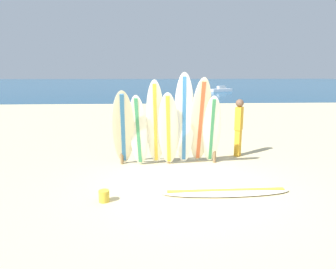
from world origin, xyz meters
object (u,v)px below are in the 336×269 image
(beachgoer_standing, at_px, (239,125))
(sand_bucket, at_px, (104,196))
(surfboard_leaning_center_right, at_px, (184,120))
(small_boat_offshore, at_px, (221,90))
(surfboard_leaning_far_right, at_px, (212,131))
(surfboard_lying_on_sand, at_px, (226,191))
(surfboard_leaning_center, at_px, (168,130))
(surfboard_rack, at_px, (169,141))
(surfboard_leaning_far_left, at_px, (123,129))
(surfboard_leaning_center_left, at_px, (155,124))
(surfboard_leaning_right, at_px, (200,122))
(surfboard_leaning_left, at_px, (138,131))

(beachgoer_standing, xyz_separation_m, sand_bucket, (-3.59, -3.17, -0.84))
(surfboard_leaning_center_right, relative_size, small_boat_offshore, 0.86)
(surfboard_leaning_far_right, bearing_deg, surfboard_lying_on_sand, -91.40)
(surfboard_leaning_center, bearing_deg, small_boat_offshore, 74.56)
(surfboard_rack, relative_size, sand_bucket, 11.56)
(surfboard_lying_on_sand, bearing_deg, beachgoer_standing, 69.87)
(surfboard_lying_on_sand, height_order, sand_bucket, sand_bucket)
(surfboard_rack, height_order, surfboard_lying_on_sand, surfboard_rack)
(surfboard_rack, distance_m, sand_bucket, 2.95)
(surfboard_leaning_far_left, relative_size, surfboard_leaning_center_left, 0.89)
(beachgoer_standing, bearing_deg, surfboard_leaning_right, -143.75)
(surfboard_rack, bearing_deg, beachgoer_standing, 16.82)
(surfboard_leaning_far_left, relative_size, sand_bucket, 9.03)
(surfboard_rack, relative_size, surfboard_lying_on_sand, 0.99)
(surfboard_rack, relative_size, surfboard_leaning_center_left, 1.15)
(small_boat_offshore, bearing_deg, surfboard_leaning_center_right, -104.77)
(surfboard_leaning_center_left, bearing_deg, sand_bucket, -116.35)
(surfboard_leaning_center, bearing_deg, surfboard_leaning_right, 6.63)
(surfboard_leaning_center, xyz_separation_m, beachgoer_standing, (2.19, 1.07, -0.07))
(surfboard_leaning_right, distance_m, surfboard_lying_on_sand, 2.26)
(surfboard_leaning_center_left, bearing_deg, surfboard_rack, 44.79)
(surfboard_leaning_center, distance_m, small_boat_offshore, 31.94)
(surfboard_leaning_center_right, relative_size, surfboard_leaning_right, 1.05)
(surfboard_rack, distance_m, small_boat_offshore, 31.52)
(surfboard_leaning_center_right, height_order, surfboard_leaning_right, surfboard_leaning_center_right)
(surfboard_leaning_center_right, bearing_deg, surfboard_leaning_left, -177.99)
(surfboard_leaning_center_right, xyz_separation_m, sand_bucket, (-1.84, -2.25, -1.16))
(surfboard_leaning_right, distance_m, small_boat_offshore, 31.63)
(surfboard_leaning_right, height_order, beachgoer_standing, surfboard_leaning_right)
(surfboard_leaning_center, bearing_deg, surfboard_leaning_far_left, 177.50)
(surfboard_leaning_far_left, bearing_deg, small_boat_offshore, 72.49)
(surfboard_leaning_far_right, relative_size, small_boat_offshore, 0.67)
(surfboard_leaning_left, distance_m, sand_bucket, 2.46)
(surfboard_leaning_center_left, bearing_deg, beachgoer_standing, 21.95)
(surfboard_leaning_center_left, bearing_deg, surfboard_leaning_center, -8.95)
(surfboard_rack, relative_size, beachgoer_standing, 1.56)
(surfboard_rack, xyz_separation_m, surfboard_leaning_center_left, (-0.37, -0.37, 0.54))
(surfboard_leaning_center_left, xyz_separation_m, small_boat_offshore, (8.84, 30.73, -0.93))
(surfboard_leaning_far_left, height_order, surfboard_leaning_right, surfboard_leaning_right)
(surfboard_leaning_center_left, distance_m, surfboard_leaning_far_right, 1.53)
(surfboard_leaning_left, distance_m, surfboard_leaning_far_right, 1.97)
(surfboard_leaning_far_left, height_order, surfboard_leaning_center_right, surfboard_leaning_center_right)
(surfboard_leaning_left, height_order, surfboard_leaning_center_right, surfboard_leaning_center_right)
(surfboard_rack, bearing_deg, surfboard_leaning_right, -20.96)
(surfboard_leaning_center, bearing_deg, beachgoer_standing, 26.11)
(surfboard_leaning_far_left, relative_size, beachgoer_standing, 1.22)
(surfboard_leaning_center_right, distance_m, surfboard_lying_on_sand, 2.42)
(surfboard_leaning_center, height_order, sand_bucket, surfboard_leaning_center)
(surfboard_leaning_far_right, height_order, beachgoer_standing, surfboard_leaning_far_right)
(surfboard_leaning_left, xyz_separation_m, surfboard_leaning_right, (1.66, -0.01, 0.22))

